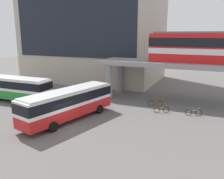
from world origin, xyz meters
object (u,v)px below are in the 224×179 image
at_px(station_building, 94,32).
at_px(bicycle_red, 155,103).
at_px(bus_main, 68,102).
at_px(bus_secondary, 13,86).
at_px(bicycle_orange, 161,110).
at_px(bicycle_silver, 194,113).

xyz_separation_m(station_building, bicycle_red, (15.75, -13.87, -8.80)).
bearing_deg(bus_main, bus_secondary, 163.61).
height_order(bus_main, bicycle_orange, bus_main).
relative_size(bus_main, bicycle_orange, 6.72).
bearing_deg(bus_main, bicycle_red, 49.47).
distance_m(station_building, bicycle_orange, 24.95).
bearing_deg(bicycle_orange, station_building, 136.66).
bearing_deg(bicycle_red, bicycle_orange, -60.18).
relative_size(station_building, bus_secondary, 2.23).
bearing_deg(bicycle_orange, bicycle_red, 119.82).
distance_m(bus_main, bicycle_orange, 10.58).
xyz_separation_m(bus_secondary, bicycle_orange, (19.31, 3.02, -1.63)).
xyz_separation_m(bicycle_red, bicycle_silver, (4.70, -1.76, 0.00)).
distance_m(station_building, bicycle_red, 22.76).
relative_size(bus_secondary, bicycle_silver, 6.36).
height_order(bus_secondary, bicycle_orange, bus_secondary).
height_order(bicycle_orange, bicycle_silver, same).
bearing_deg(bicycle_orange, bicycle_silver, 6.27).
bearing_deg(bus_secondary, bicycle_red, 15.95).
relative_size(bicycle_orange, bicycle_silver, 0.97).
distance_m(station_building, bicycle_silver, 27.21).
height_order(bus_main, bicycle_red, bus_main).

